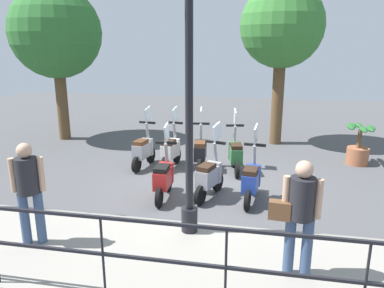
{
  "coord_description": "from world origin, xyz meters",
  "views": [
    {
      "loc": [
        -7.84,
        -1.05,
        3.15
      ],
      "look_at": [
        0.2,
        0.5,
        0.9
      ],
      "focal_mm": 35.0,
      "sensor_mm": 36.0,
      "label": 1
    }
  ],
  "objects_px": {
    "scooter_near_0": "(251,179)",
    "pedestrian_distant": "(28,186)",
    "potted_palm": "(358,148)",
    "pedestrian_with_bag": "(299,210)",
    "scooter_far_1": "(200,151)",
    "scooter_far_3": "(143,149)",
    "tree_large": "(56,33)",
    "scooter_near_2": "(164,177)",
    "scooter_far_2": "(171,150)",
    "tree_distant": "(282,27)",
    "scooter_far_0": "(235,154)",
    "lamp_post_near": "(189,117)",
    "scooter_near_1": "(209,176)"
  },
  "relations": [
    {
      "from": "scooter_near_0",
      "to": "scooter_near_2",
      "type": "bearing_deg",
      "value": 102.91
    },
    {
      "from": "pedestrian_with_bag",
      "to": "scooter_far_3",
      "type": "xyz_separation_m",
      "value": [
        4.25,
        3.47,
        -0.6
      ]
    },
    {
      "from": "scooter_far_1",
      "to": "scooter_far_2",
      "type": "xyz_separation_m",
      "value": [
        -0.01,
        0.76,
        0.0
      ]
    },
    {
      "from": "scooter_near_0",
      "to": "scooter_far_3",
      "type": "bearing_deg",
      "value": 66.27
    },
    {
      "from": "pedestrian_with_bag",
      "to": "scooter_near_1",
      "type": "relative_size",
      "value": 1.03
    },
    {
      "from": "scooter_far_0",
      "to": "scooter_far_2",
      "type": "distance_m",
      "value": 1.65
    },
    {
      "from": "scooter_near_1",
      "to": "scooter_near_2",
      "type": "xyz_separation_m",
      "value": [
        -0.24,
        0.91,
        0.0
      ]
    },
    {
      "from": "pedestrian_distant",
      "to": "scooter_near_0",
      "type": "distance_m",
      "value": 4.1
    },
    {
      "from": "scooter_far_3",
      "to": "tree_large",
      "type": "bearing_deg",
      "value": 64.48
    },
    {
      "from": "tree_large",
      "to": "scooter_far_1",
      "type": "distance_m",
      "value": 6.17
    },
    {
      "from": "lamp_post_near",
      "to": "scooter_far_2",
      "type": "xyz_separation_m",
      "value": [
        3.46,
        1.17,
        -1.56
      ]
    },
    {
      "from": "potted_palm",
      "to": "scooter_far_2",
      "type": "bearing_deg",
      "value": 104.27
    },
    {
      "from": "scooter_near_0",
      "to": "scooter_far_2",
      "type": "relative_size",
      "value": 1.0
    },
    {
      "from": "pedestrian_with_bag",
      "to": "scooter_far_1",
      "type": "relative_size",
      "value": 1.03
    },
    {
      "from": "pedestrian_distant",
      "to": "scooter_near_0",
      "type": "xyz_separation_m",
      "value": [
        2.5,
        -3.2,
        -0.6
      ]
    },
    {
      "from": "scooter_near_1",
      "to": "scooter_far_1",
      "type": "distance_m",
      "value": 1.8
    },
    {
      "from": "scooter_far_0",
      "to": "scooter_near_1",
      "type": "bearing_deg",
      "value": 155.84
    },
    {
      "from": "scooter_near_0",
      "to": "pedestrian_distant",
      "type": "bearing_deg",
      "value": 134.99
    },
    {
      "from": "scooter_near_0",
      "to": "tree_large",
      "type": "bearing_deg",
      "value": 64.5
    },
    {
      "from": "tree_distant",
      "to": "scooter_near_1",
      "type": "xyz_separation_m",
      "value": [
        -4.69,
        1.44,
        -3.07
      ]
    },
    {
      "from": "pedestrian_with_bag",
      "to": "potted_palm",
      "type": "xyz_separation_m",
      "value": [
        5.58,
        -2.0,
        -0.63
      ]
    },
    {
      "from": "potted_palm",
      "to": "scooter_near_0",
      "type": "height_order",
      "value": "scooter_near_0"
    },
    {
      "from": "lamp_post_near",
      "to": "pedestrian_distant",
      "type": "height_order",
      "value": "lamp_post_near"
    },
    {
      "from": "tree_distant",
      "to": "scooter_near_2",
      "type": "xyz_separation_m",
      "value": [
        -4.93,
        2.35,
        -3.07
      ]
    },
    {
      "from": "pedestrian_distant",
      "to": "scooter_far_0",
      "type": "distance_m",
      "value": 5.08
    },
    {
      "from": "potted_palm",
      "to": "pedestrian_with_bag",
      "type": "bearing_deg",
      "value": 160.3
    },
    {
      "from": "tree_large",
      "to": "scooter_far_0",
      "type": "height_order",
      "value": "tree_large"
    },
    {
      "from": "pedestrian_with_bag",
      "to": "tree_distant",
      "type": "relative_size",
      "value": 0.33
    },
    {
      "from": "scooter_near_0",
      "to": "scooter_near_1",
      "type": "xyz_separation_m",
      "value": [
        0.05,
        0.86,
        0.0
      ]
    },
    {
      "from": "lamp_post_near",
      "to": "tree_large",
      "type": "height_order",
      "value": "tree_large"
    },
    {
      "from": "pedestrian_distant",
      "to": "scooter_near_0",
      "type": "height_order",
      "value": "pedestrian_distant"
    },
    {
      "from": "tree_large",
      "to": "scooter_far_2",
      "type": "xyz_separation_m",
      "value": [
        -2.24,
        -4.21,
        -2.91
      ]
    },
    {
      "from": "lamp_post_near",
      "to": "potted_palm",
      "type": "distance_m",
      "value": 6.12
    },
    {
      "from": "lamp_post_near",
      "to": "scooter_far_2",
      "type": "distance_m",
      "value": 3.97
    },
    {
      "from": "tree_distant",
      "to": "potted_palm",
      "type": "bearing_deg",
      "value": -130.01
    },
    {
      "from": "pedestrian_with_bag",
      "to": "scooter_near_2",
      "type": "distance_m",
      "value": 3.48
    },
    {
      "from": "scooter_near_2",
      "to": "scooter_far_2",
      "type": "height_order",
      "value": "same"
    },
    {
      "from": "tree_distant",
      "to": "scooter_far_3",
      "type": "distance_m",
      "value": 5.51
    },
    {
      "from": "potted_palm",
      "to": "scooter_far_2",
      "type": "relative_size",
      "value": 0.69
    },
    {
      "from": "potted_palm",
      "to": "scooter_near_1",
      "type": "distance_m",
      "value": 4.59
    },
    {
      "from": "tree_distant",
      "to": "scooter_far_1",
      "type": "height_order",
      "value": "tree_distant"
    },
    {
      "from": "lamp_post_near",
      "to": "pedestrian_with_bag",
      "type": "bearing_deg",
      "value": -119.53
    },
    {
      "from": "pedestrian_distant",
      "to": "potted_palm",
      "type": "bearing_deg",
      "value": 113.38
    },
    {
      "from": "scooter_near_0",
      "to": "pedestrian_with_bag",
      "type": "bearing_deg",
      "value": -158.47
    },
    {
      "from": "scooter_far_0",
      "to": "scooter_far_2",
      "type": "height_order",
      "value": "same"
    },
    {
      "from": "scooter_near_2",
      "to": "lamp_post_near",
      "type": "bearing_deg",
      "value": -152.49
    },
    {
      "from": "tree_large",
      "to": "scooter_near_1",
      "type": "distance_m",
      "value": 7.34
    },
    {
      "from": "scooter_far_2",
      "to": "potted_palm",
      "type": "bearing_deg",
      "value": -67.84
    },
    {
      "from": "scooter_far_3",
      "to": "pedestrian_distant",
      "type": "bearing_deg",
      "value": -177.23
    },
    {
      "from": "tree_distant",
      "to": "scooter_far_2",
      "type": "xyz_separation_m",
      "value": [
        -2.97,
        2.69,
        -3.07
      ]
    }
  ]
}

